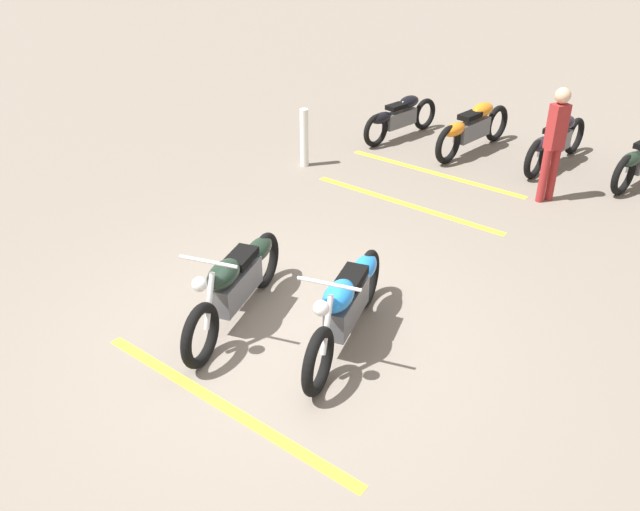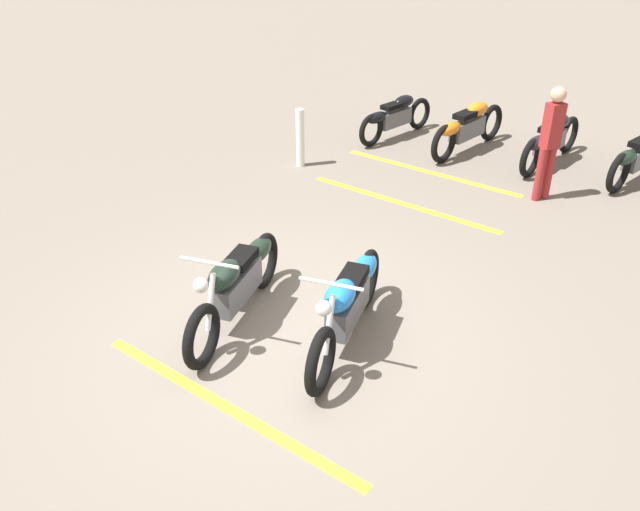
{
  "view_description": "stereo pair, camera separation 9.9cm",
  "coord_description": "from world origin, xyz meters",
  "px_view_note": "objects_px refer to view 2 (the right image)",
  "views": [
    {
      "loc": [
        -4.58,
        -3.41,
        4.21
      ],
      "look_at": [
        0.67,
        0.0,
        0.65
      ],
      "focal_mm": 37.02,
      "sensor_mm": 36.0,
      "label": 1
    },
    {
      "loc": [
        -4.63,
        -3.33,
        4.21
      ],
      "look_at": [
        0.67,
        0.0,
        0.65
      ],
      "focal_mm": 37.02,
      "sensor_mm": 36.0,
      "label": 2
    }
  ],
  "objects_px": {
    "motorcycle_row_left": "(550,140)",
    "motorcycle_row_right": "(394,117)",
    "motorcycle_row_center": "(467,127)",
    "bystander_near_row": "(550,138)",
    "bollard_post": "(300,138)",
    "motorcycle_row_far_left": "(640,155)",
    "motorcycle_dark_foreground": "(237,283)",
    "motorcycle_bright_foreground": "(348,303)"
  },
  "relations": [
    {
      "from": "motorcycle_row_center",
      "to": "motorcycle_dark_foreground",
      "type": "bearing_deg",
      "value": -170.7
    },
    {
      "from": "motorcycle_row_left",
      "to": "motorcycle_row_right",
      "type": "bearing_deg",
      "value": 102.36
    },
    {
      "from": "motorcycle_row_left",
      "to": "motorcycle_row_right",
      "type": "xyz_separation_m",
      "value": [
        -0.16,
        2.82,
        -0.03
      ]
    },
    {
      "from": "bystander_near_row",
      "to": "bollard_post",
      "type": "bearing_deg",
      "value": 45.86
    },
    {
      "from": "motorcycle_row_left",
      "to": "bystander_near_row",
      "type": "bearing_deg",
      "value": -158.86
    },
    {
      "from": "motorcycle_row_left",
      "to": "motorcycle_row_center",
      "type": "height_order",
      "value": "motorcycle_row_center"
    },
    {
      "from": "motorcycle_row_far_left",
      "to": "motorcycle_row_center",
      "type": "height_order",
      "value": "motorcycle_row_center"
    },
    {
      "from": "motorcycle_row_right",
      "to": "motorcycle_row_left",
      "type": "bearing_deg",
      "value": -73.28
    },
    {
      "from": "motorcycle_row_far_left",
      "to": "motorcycle_row_left",
      "type": "relative_size",
      "value": 0.97
    },
    {
      "from": "motorcycle_row_far_left",
      "to": "bollard_post",
      "type": "height_order",
      "value": "bollard_post"
    },
    {
      "from": "motorcycle_row_left",
      "to": "motorcycle_row_right",
      "type": "relative_size",
      "value": 1.08
    },
    {
      "from": "motorcycle_dark_foreground",
      "to": "motorcycle_row_center",
      "type": "xyz_separation_m",
      "value": [
        6.23,
        -0.2,
        -0.01
      ]
    },
    {
      "from": "bollard_post",
      "to": "motorcycle_row_far_left",
      "type": "bearing_deg",
      "value": -64.76
    },
    {
      "from": "motorcycle_dark_foreground",
      "to": "motorcycle_bright_foreground",
      "type": "bearing_deg",
      "value": 90.42
    },
    {
      "from": "motorcycle_bright_foreground",
      "to": "motorcycle_row_far_left",
      "type": "distance_m",
      "value": 6.4
    },
    {
      "from": "bollard_post",
      "to": "bystander_near_row",
      "type": "bearing_deg",
      "value": -78.06
    },
    {
      "from": "motorcycle_row_center",
      "to": "bollard_post",
      "type": "relative_size",
      "value": 2.25
    },
    {
      "from": "motorcycle_row_far_left",
      "to": "bystander_near_row",
      "type": "relative_size",
      "value": 1.21
    },
    {
      "from": "motorcycle_bright_foreground",
      "to": "motorcycle_dark_foreground",
      "type": "height_order",
      "value": "same"
    },
    {
      "from": "motorcycle_row_left",
      "to": "motorcycle_row_center",
      "type": "relative_size",
      "value": 0.97
    },
    {
      "from": "motorcycle_bright_foreground",
      "to": "motorcycle_row_far_left",
      "type": "bearing_deg",
      "value": 151.24
    },
    {
      "from": "motorcycle_row_center",
      "to": "motorcycle_row_right",
      "type": "bearing_deg",
      "value": 102.08
    },
    {
      "from": "motorcycle_row_far_left",
      "to": "bystander_near_row",
      "type": "xyz_separation_m",
      "value": [
        -1.51,
        1.09,
        0.52
      ]
    },
    {
      "from": "motorcycle_row_center",
      "to": "motorcycle_bright_foreground",
      "type": "bearing_deg",
      "value": -159.25
    },
    {
      "from": "bystander_near_row",
      "to": "motorcycle_dark_foreground",
      "type": "bearing_deg",
      "value": 102.65
    },
    {
      "from": "motorcycle_bright_foreground",
      "to": "bystander_near_row",
      "type": "height_order",
      "value": "bystander_near_row"
    },
    {
      "from": "motorcycle_row_far_left",
      "to": "motorcycle_row_right",
      "type": "relative_size",
      "value": 1.05
    },
    {
      "from": "motorcycle_row_center",
      "to": "bollard_post",
      "type": "distance_m",
      "value": 2.99
    },
    {
      "from": "motorcycle_bright_foreground",
      "to": "motorcycle_row_right",
      "type": "xyz_separation_m",
      "value": [
        5.91,
        2.41,
        -0.05
      ]
    },
    {
      "from": "motorcycle_dark_foreground",
      "to": "motorcycle_row_left",
      "type": "height_order",
      "value": "motorcycle_dark_foreground"
    },
    {
      "from": "motorcycle_row_far_left",
      "to": "motorcycle_row_right",
      "type": "height_order",
      "value": "motorcycle_row_far_left"
    },
    {
      "from": "motorcycle_dark_foreground",
      "to": "motorcycle_row_right",
      "type": "xyz_separation_m",
      "value": [
        6.2,
        1.21,
        -0.05
      ]
    },
    {
      "from": "motorcycle_row_center",
      "to": "motorcycle_row_right",
      "type": "relative_size",
      "value": 1.12
    },
    {
      "from": "motorcycle_dark_foreground",
      "to": "bystander_near_row",
      "type": "distance_m",
      "value": 5.31
    },
    {
      "from": "motorcycle_row_right",
      "to": "bystander_near_row",
      "type": "height_order",
      "value": "bystander_near_row"
    },
    {
      "from": "motorcycle_dark_foreground",
      "to": "motorcycle_row_center",
      "type": "relative_size",
      "value": 1.0
    },
    {
      "from": "motorcycle_row_right",
      "to": "motorcycle_dark_foreground",
      "type": "bearing_deg",
      "value": -155.58
    },
    {
      "from": "motorcycle_dark_foreground",
      "to": "bollard_post",
      "type": "height_order",
      "value": "motorcycle_dark_foreground"
    },
    {
      "from": "motorcycle_dark_foreground",
      "to": "motorcycle_row_far_left",
      "type": "distance_m",
      "value": 7.11
    },
    {
      "from": "motorcycle_row_center",
      "to": "bystander_near_row",
      "type": "height_order",
      "value": "bystander_near_row"
    },
    {
      "from": "motorcycle_bright_foreground",
      "to": "bollard_post",
      "type": "xyz_separation_m",
      "value": [
        3.82,
        3.13,
        0.03
      ]
    },
    {
      "from": "bollard_post",
      "to": "motorcycle_bright_foreground",
      "type": "bearing_deg",
      "value": -140.71
    }
  ]
}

